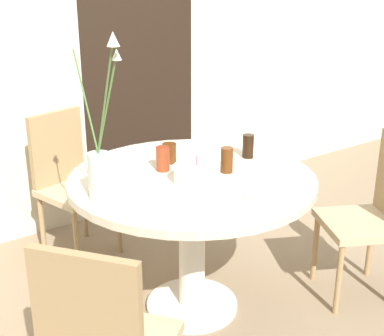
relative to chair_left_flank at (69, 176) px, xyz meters
name	(u,v)px	position (x,y,z in m)	size (l,w,h in m)	color
ground_plane	(192,306)	(0.25, -0.97, -0.52)	(16.00, 16.00, 0.00)	#89755B
wall_back	(71,39)	(0.25, 0.40, 0.78)	(8.00, 0.05, 2.60)	beige
doorway_panel	(140,74)	(0.75, 0.37, 0.51)	(0.90, 0.01, 2.05)	black
dining_table	(192,202)	(0.25, -0.97, 0.10)	(1.23, 1.23, 0.77)	beige
chair_left_flank	(69,176)	(0.00, 0.00, 0.00)	(0.49, 0.49, 0.91)	tan
chair_far_back	(376,209)	(1.14, -1.43, 0.00)	(0.54, 0.54, 0.91)	tan
birthday_cake	(197,174)	(0.21, -1.06, 0.29)	(0.22, 0.22, 0.13)	white
flower_vase	(100,161)	(-0.25, -0.98, 0.43)	(0.10, 0.40, 0.74)	#B2C6C1
side_plate	(268,199)	(0.35, -1.41, 0.25)	(0.20, 0.20, 0.01)	white
drink_glass_0	(163,159)	(0.17, -0.82, 0.31)	(0.07, 0.07, 0.12)	maroon
drink_glass_1	(227,160)	(0.42, -1.03, 0.31)	(0.06, 0.06, 0.13)	#51280F
drink_glass_2	(248,146)	(0.66, -0.92, 0.31)	(0.06, 0.06, 0.13)	black
drink_glass_3	(169,153)	(0.27, -0.74, 0.30)	(0.07, 0.07, 0.11)	#51280F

